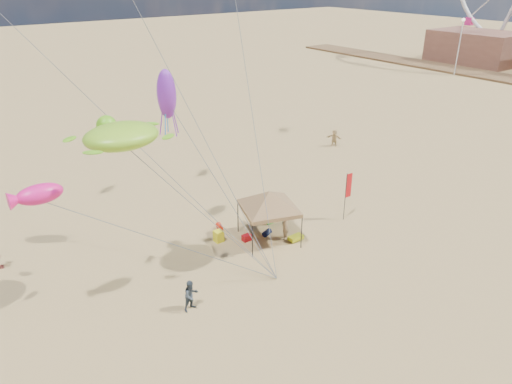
# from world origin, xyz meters

# --- Properties ---
(ground) EXTENTS (280.00, 280.00, 0.00)m
(ground) POSITION_xyz_m (0.00, 0.00, 0.00)
(ground) COLOR tan
(ground) RESTS_ON ground
(canopy_tent) EXTENTS (5.69, 5.69, 3.71)m
(canopy_tent) POSITION_xyz_m (1.69, 3.99, 3.08)
(canopy_tent) COLOR black
(canopy_tent) RESTS_ON ground
(feather_flag) EXTENTS (0.50, 0.04, 3.24)m
(feather_flag) POSITION_xyz_m (7.35, 3.10, 2.16)
(feather_flag) COLOR black
(feather_flag) RESTS_ON ground
(cooler_red) EXTENTS (0.54, 0.38, 0.38)m
(cooler_red) POSITION_xyz_m (0.56, 4.68, 0.19)
(cooler_red) COLOR #A70D12
(cooler_red) RESTS_ON ground
(cooler_blue) EXTENTS (0.54, 0.38, 0.38)m
(cooler_blue) POSITION_xyz_m (4.66, 6.76, 0.19)
(cooler_blue) COLOR #1553B0
(cooler_blue) RESTS_ON ground
(bag_navy) EXTENTS (0.69, 0.54, 0.36)m
(bag_navy) POSITION_xyz_m (1.90, 4.43, 0.18)
(bag_navy) COLOR black
(bag_navy) RESTS_ON ground
(bag_orange) EXTENTS (0.54, 0.69, 0.36)m
(bag_orange) POSITION_xyz_m (-0.02, 6.83, 0.18)
(bag_orange) COLOR red
(bag_orange) RESTS_ON ground
(chair_green) EXTENTS (0.50, 0.50, 0.70)m
(chair_green) POSITION_xyz_m (2.99, 5.68, 0.35)
(chair_green) COLOR #1D9F1D
(chair_green) RESTS_ON ground
(chair_yellow) EXTENTS (0.50, 0.50, 0.70)m
(chair_yellow) POSITION_xyz_m (-0.85, 5.61, 0.35)
(chair_yellow) COLOR yellow
(chair_yellow) RESTS_ON ground
(crate_grey) EXTENTS (0.34, 0.30, 0.28)m
(crate_grey) POSITION_xyz_m (2.77, 3.09, 0.14)
(crate_grey) COLOR slate
(crate_grey) RESTS_ON ground
(beach_cart) EXTENTS (0.90, 0.50, 0.24)m
(beach_cart) POSITION_xyz_m (2.92, 2.92, 0.20)
(beach_cart) COLOR #C6CF17
(beach_cart) RESTS_ON ground
(person_near_a) EXTENTS (0.76, 0.72, 1.75)m
(person_near_a) POSITION_xyz_m (2.55, 3.49, 0.87)
(person_near_a) COLOR #A3845D
(person_near_a) RESTS_ON ground
(person_near_b) EXTENTS (0.85, 0.70, 1.61)m
(person_near_b) POSITION_xyz_m (-5.30, 1.02, 0.80)
(person_near_b) COLOR #36414A
(person_near_b) RESTS_ON ground
(person_near_c) EXTENTS (1.23, 0.73, 1.88)m
(person_near_c) POSITION_xyz_m (2.83, 5.76, 0.94)
(person_near_c) COLOR silver
(person_near_c) RESTS_ON ground
(person_far_c) EXTENTS (1.12, 1.49, 1.56)m
(person_far_c) POSITION_xyz_m (16.86, 13.69, 0.78)
(person_far_c) COLOR tan
(person_far_c) RESTS_ON ground
(building_north) EXTENTS (10.00, 14.00, 5.20)m
(building_north) POSITION_xyz_m (67.00, 30.00, 2.60)
(building_north) COLOR #8C5947
(building_north) RESTS_ON ground
(lamp_north) EXTENTS (0.50, 0.50, 8.25)m
(lamp_north) POSITION_xyz_m (55.00, 26.00, 5.52)
(lamp_north) COLOR silver
(lamp_north) RESTS_ON ground
(turtle_kite) EXTENTS (3.76, 3.24, 1.11)m
(turtle_kite) POSITION_xyz_m (-6.76, 3.65, 8.30)
(turtle_kite) COLOR #8ECF27
(turtle_kite) RESTS_ON ground
(fish_kite) EXTENTS (1.99, 1.14, 0.85)m
(fish_kite) POSITION_xyz_m (-10.38, 3.99, 6.42)
(fish_kite) COLOR #FD1985
(fish_kite) RESTS_ON ground
(squid_kite) EXTENTS (1.31, 1.31, 2.68)m
(squid_kite) POSITION_xyz_m (-2.54, 7.60, 8.76)
(squid_kite) COLOR purple
(squid_kite) RESTS_ON ground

